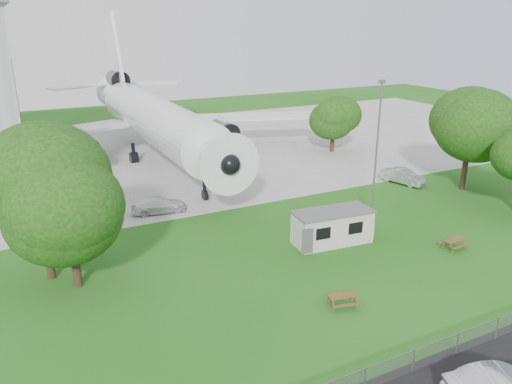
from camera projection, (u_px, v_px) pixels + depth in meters
name	position (u px, v px, depth m)	size (l,w,h in m)	color
ground	(333.00, 279.00, 33.56)	(160.00, 160.00, 0.00)	#337323
concrete_apron	(165.00, 152.00, 65.55)	(120.00, 46.00, 0.03)	#B7B7B2
airliner	(152.00, 116.00, 61.17)	(46.36, 47.73, 17.69)	white
site_cabin	(332.00, 227.00, 38.65)	(6.86, 3.24, 2.62)	beige
picnic_west	(342.00, 306.00, 30.40)	(1.80, 1.50, 0.76)	brown
picnic_east	(453.00, 248.00, 38.05)	(1.80, 1.50, 0.76)	brown
fence	(441.00, 360.00, 25.55)	(58.00, 0.04, 1.30)	gray
lamp_mast	(376.00, 157.00, 40.32)	(0.16, 0.16, 12.00)	slate
tree_west_big	(38.00, 182.00, 31.49)	(8.68, 8.68, 11.15)	#382619
tree_west_small	(68.00, 208.00, 30.93)	(7.36, 7.36, 9.12)	#382619
tree_east_back	(471.00, 125.00, 49.14)	(8.50, 8.50, 10.93)	#382619
tree_far_apron	(333.00, 118.00, 64.33)	(6.12, 6.12, 7.56)	#382619
car_ne_sedan	(403.00, 176.00, 52.81)	(1.65, 4.73, 1.56)	#A5A9AD
car_apron_van	(159.00, 205.00, 44.85)	(1.98, 4.88, 1.42)	white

